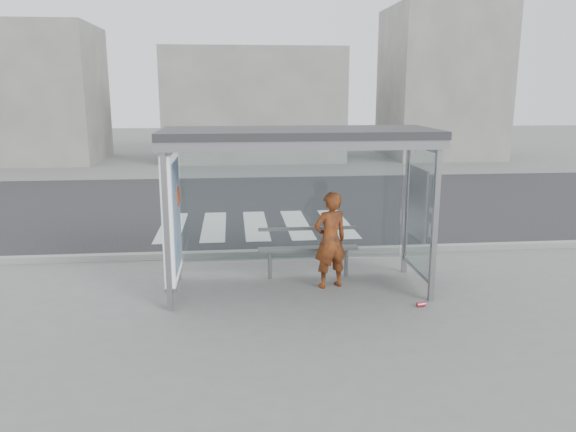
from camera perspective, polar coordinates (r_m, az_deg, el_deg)
The scene contains 11 objects.
ground at distance 9.32m, azimuth 1.03°, elevation -7.44°, with size 80.00×80.00×0.00m, color slate.
road at distance 16.04m, azimuth -1.90°, elevation 1.21°, with size 30.00×10.00×0.01m, color black.
curb at distance 11.14m, azimuth -0.15°, elevation -3.70°, with size 30.00×0.18×0.12m, color gray.
crosswalk at distance 13.58m, azimuth -3.30°, elevation -0.95°, with size 4.55×3.00×0.00m.
bus_shelter at distance 8.86m, azimuth -1.36°, elevation 4.74°, with size 4.25×1.65×2.62m.
building_left at distance 28.15m, azimuth -24.80°, elevation 11.19°, with size 6.00×5.00×6.00m, color slate.
building_center at distance 26.71m, azimuth -3.57°, elevation 11.22°, with size 8.00×5.00×5.00m, color slate.
building_right at distance 28.51m, azimuth 15.28°, elevation 12.91°, with size 5.00×5.00×7.00m, color slate.
person at distance 9.22m, azimuth 4.31°, elevation -2.45°, with size 0.59×0.39×1.61m, color #BF6C11.
bench at distance 9.74m, azimuth 2.07°, elevation -3.28°, with size 1.72×0.22×0.89m.
soda_can at distance 8.83m, azimuth 13.34°, elevation -8.73°, with size 0.07×0.07×0.13m, color #D53E55.
Camera 1 is at (-1.04, -8.68, 3.22)m, focal length 35.00 mm.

